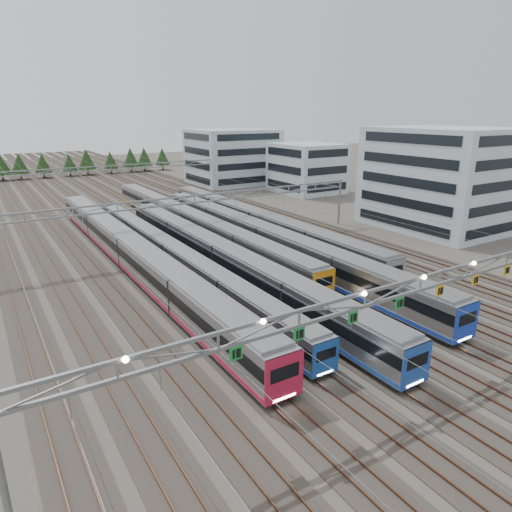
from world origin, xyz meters
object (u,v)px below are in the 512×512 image
train_a (130,252)px  train_c (223,258)px  gantry_near (421,287)px  train_e (265,239)px  depot_bldg_south (441,178)px  depot_bldg_north (233,157)px  gantry_far (111,172)px  depot_bldg_mid (307,168)px  train_b (172,255)px  gantry_mid (195,205)px  train_d (191,222)px  train_f (257,222)px

train_a → train_c: (9.00, -8.23, -0.13)m
gantry_near → train_e: bearing=77.8°
depot_bldg_south → depot_bldg_north: size_ratio=1.00×
train_c → depot_bldg_north: depot_bldg_north is taller
train_c → gantry_far: size_ratio=1.05×
gantry_far → depot_bldg_mid: depot_bldg_mid is taller
train_b → gantry_mid: (6.75, 7.29, 4.48)m
train_a → depot_bldg_south: bearing=-6.4°
gantry_mid → gantry_far: (0.00, 45.00, 0.00)m
gantry_far → train_a: bearing=-102.8°
train_d → depot_bldg_north: size_ratio=3.06×
train_f → depot_bldg_mid: 44.58m
depot_bldg_south → depot_bldg_mid: (2.99, 40.95, -2.51)m
train_d → gantry_mid: size_ratio=1.19×
train_b → depot_bldg_mid: bearing=36.5°
train_d → train_e: 16.12m
train_c → depot_bldg_mid: 63.72m
train_a → gantry_near: bearing=-72.5°
train_d → depot_bldg_mid: 48.42m
depot_bldg_mid → depot_bldg_north: (-8.59, 22.37, 1.42)m
train_b → train_d: (9.00, 14.21, 0.28)m
depot_bldg_south → train_e: bearing=177.0°
train_b → gantry_far: gantry_far is taller
train_a → train_b: 5.30m
gantry_mid → depot_bldg_mid: bearing=34.6°
train_c → gantry_near: (2.20, -27.37, 4.91)m
train_e → depot_bldg_mid: size_ratio=3.93×
train_c → train_d: size_ratio=0.88×
train_a → gantry_near: (11.20, -35.60, 4.78)m
train_e → gantry_near: bearing=-102.2°
gantry_far → train_c: bearing=-92.2°
train_d → depot_bldg_mid: bearing=29.3°
train_e → depot_bldg_mid: depot_bldg_mid is taller
depot_bldg_south → depot_bldg_north: 63.58m
train_b → depot_bldg_mid: 63.71m
train_a → train_d: train_a is taller
gantry_near → depot_bldg_north: bearing=69.0°
gantry_near → depot_bldg_mid: bearing=57.9°
depot_bldg_south → train_b: bearing=176.3°
gantry_mid → train_b: bearing=-132.8°
depot_bldg_north → gantry_near: bearing=-111.0°
train_d → train_e: size_ratio=1.07×
train_d → train_f: size_ratio=1.16×
train_a → depot_bldg_north: bearing=50.7°
gantry_mid → depot_bldg_north: depot_bldg_north is taller
train_e → depot_bldg_north: 68.18m
gantry_far → train_b: bearing=-97.4°
train_f → depot_bldg_north: depot_bldg_north is taller
train_d → train_e: train_e is taller
train_d → gantry_far: gantry_far is taller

